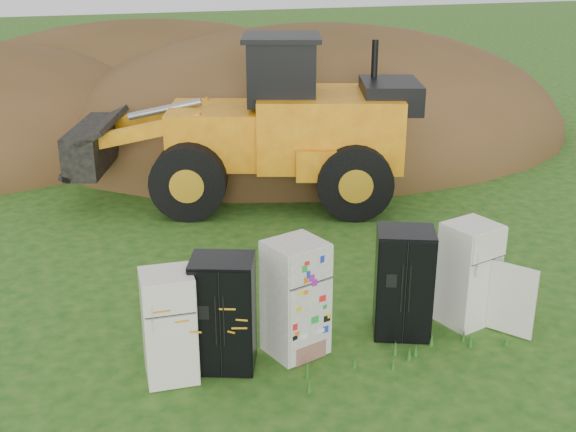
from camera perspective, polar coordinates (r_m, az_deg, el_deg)
The scene contains 9 objects.
ground at distance 11.41m, azimuth 3.18°, elevation -10.22°, with size 120.00×120.00×0.00m, color #184813.
fridge_leftmost at distance 10.41m, azimuth -9.37°, elevation -8.57°, with size 0.72×0.69×1.63m, color white, non-canonical shape.
fridge_black_side at distance 10.56m, azimuth -5.12°, elevation -7.65°, with size 0.90×0.71×1.72m, color black, non-canonical shape.
fridge_sticker at distance 10.85m, azimuth 0.59°, elevation -6.49°, with size 0.80×0.74×1.80m, color silver, non-canonical shape.
fridge_black_right at distance 11.51m, azimuth 9.12°, elevation -5.21°, with size 0.88×0.73×1.76m, color black, non-canonical shape.
fridge_open_door at distance 12.07m, azimuth 14.06°, elevation -4.44°, with size 0.78×0.72×1.72m, color white, non-canonical shape.
wheel_loader at distance 17.21m, azimuth -3.82°, elevation 7.56°, with size 8.14×3.30×3.94m, color #F8A110, non-canonical shape.
dirt_mound_right at distance 23.64m, azimuth 2.19°, elevation 6.29°, with size 16.97×12.45×7.14m, color #433015.
dirt_mound_back at distance 28.10m, azimuth -10.96°, elevation 8.24°, with size 16.68×11.12×6.63m, color #433015.
Camera 1 is at (-3.75, -9.06, 5.85)m, focal length 45.00 mm.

